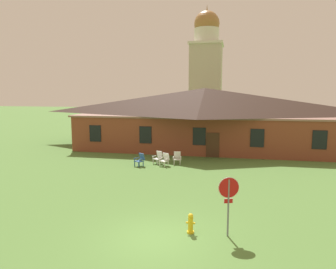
{
  "coord_description": "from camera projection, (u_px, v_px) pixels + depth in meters",
  "views": [
    {
      "loc": [
        2.68,
        -10.65,
        5.43
      ],
      "look_at": [
        -1.43,
        9.16,
        2.69
      ],
      "focal_mm": 33.09,
      "sensor_mm": 36.0,
      "label": 1
    }
  ],
  "objects": [
    {
      "name": "lawn_chair_near_door",
      "position": [
        158.0,
        157.0,
        23.86
      ],
      "size": [
        0.79,
        0.84,
        0.96
      ],
      "color": "white",
      "rests_on": "ground"
    },
    {
      "name": "lawn_chair_middle",
      "position": [
        177.0,
        158.0,
        23.72
      ],
      "size": [
        0.7,
        0.74,
        0.96
      ],
      "color": "white",
      "rests_on": "ground"
    },
    {
      "name": "brick_building",
      "position": [
        205.0,
        117.0,
        30.94
      ],
      "size": [
        24.66,
        10.4,
        5.9
      ],
      "color": "brown",
      "rests_on": "ground"
    },
    {
      "name": "fire_hydrant",
      "position": [
        191.0,
        224.0,
        12.02
      ],
      "size": [
        0.36,
        0.28,
        0.79
      ],
      "color": "gold",
      "rests_on": "ground"
    },
    {
      "name": "stop_sign",
      "position": [
        229.0,
        195.0,
        11.59
      ],
      "size": [
        0.77,
        0.28,
        2.31
      ],
      "color": "slate",
      "rests_on": "ground"
    },
    {
      "name": "lawn_chair_left_end",
      "position": [
        165.0,
        159.0,
        23.12
      ],
      "size": [
        0.79,
        0.83,
        0.96
      ],
      "color": "white",
      "rests_on": "ground"
    },
    {
      "name": "ground_plane",
      "position": [
        156.0,
        239.0,
        11.6
      ],
      "size": [
        200.0,
        200.0,
        0.0
      ],
      "primitive_type": "plane",
      "color": "#517A38"
    },
    {
      "name": "lawn_chair_by_porch",
      "position": [
        140.0,
        159.0,
        23.04
      ],
      "size": [
        0.84,
        0.87,
        0.96
      ],
      "color": "#2D5693",
      "rests_on": "ground"
    },
    {
      "name": "dome_tower",
      "position": [
        206.0,
        73.0,
        48.36
      ],
      "size": [
        5.18,
        5.18,
        18.75
      ],
      "color": "#BCB29E",
      "rests_on": "ground"
    }
  ]
}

